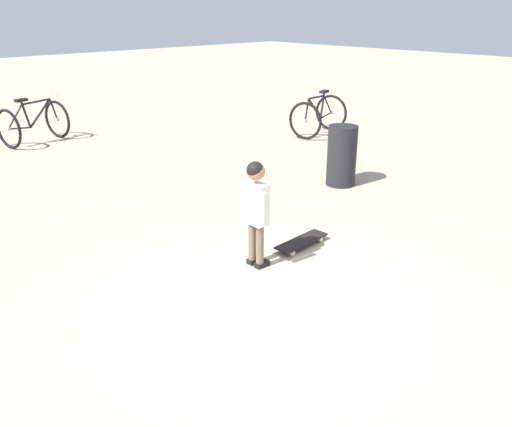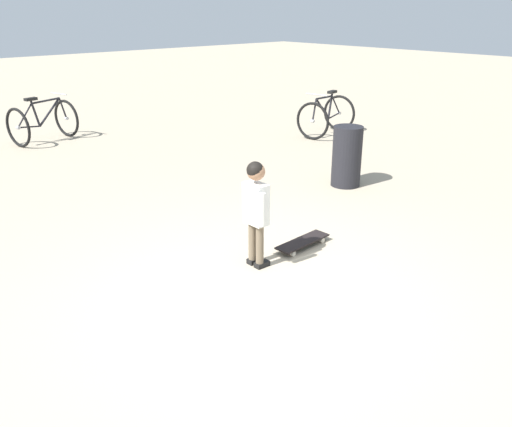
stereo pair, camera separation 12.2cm
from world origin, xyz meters
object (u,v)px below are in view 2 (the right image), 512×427
object	(u,v)px
child_person	(256,203)
trash_bin	(347,156)
bicycle_near	(326,116)
skateboard	(303,242)
bicycle_mid	(43,121)

from	to	relation	value
child_person	trash_bin	xyz separation A→B (m)	(-1.00, 2.60, -0.23)
child_person	bicycle_near	xyz separation A→B (m)	(-3.26, 4.78, -0.28)
skateboard	trash_bin	distance (m)	2.23
skateboard	trash_bin	bearing A→B (deg)	117.48
skateboard	trash_bin	xyz separation A→B (m)	(-1.02, 1.96, 0.36)
child_person	bicycle_near	distance (m)	5.79
skateboard	bicycle_near	size ratio (longest dim) A/B	0.57
bicycle_mid	trash_bin	distance (m)	5.82
trash_bin	child_person	bearing A→B (deg)	-68.94
child_person	bicycle_mid	size ratio (longest dim) A/B	0.88
skateboard	trash_bin	size ratio (longest dim) A/B	0.80
child_person	skateboard	distance (m)	0.88
child_person	skateboard	xyz separation A→B (m)	(0.01, 0.65, -0.60)
skateboard	bicycle_near	xyz separation A→B (m)	(-3.28, 4.13, 0.32)
child_person	bicycle_mid	xyz separation A→B (m)	(-6.41, 0.44, -0.28)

